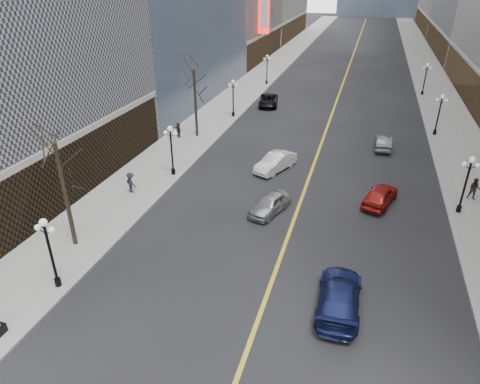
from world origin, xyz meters
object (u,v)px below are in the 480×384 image
Objects in this scene: streetlamp_east_2 at (440,110)px; car_sb_mid at (380,195)px; streetlamp_east_3 at (426,76)px; streetlamp_west_2 at (233,94)px; streetlamp_east_1 at (467,179)px; car_nb_mid at (275,162)px; car_nb_near at (270,204)px; car_sb_far at (383,142)px; car_sb_near at (339,296)px; streetlamp_west_1 at (171,145)px; streetlamp_west_3 at (267,66)px; streetlamp_west_0 at (49,246)px; car_nb_far at (268,100)px.

car_sb_mid is (-5.78, -18.21, -2.12)m from streetlamp_east_2.
streetlamp_east_3 is 1.00× the size of streetlamp_west_2.
streetlamp_east_1 is 15.68m from car_nb_mid.
car_sb_mid is (8.02, 3.74, 0.05)m from car_nb_near.
car_sb_far is (18.06, -5.74, -2.19)m from streetlamp_west_2.
streetlamp_west_1 is at bearing -40.78° from car_sb_near.
streetlamp_west_2 is (-23.60, 0.00, 0.00)m from streetlamp_east_2.
streetlamp_west_3 reaches higher than car_sb_far.
streetlamp_east_3 is at bearing 56.75° from streetlamp_west_1.
car_nb_near is at bearing -21.97° from streetlamp_west_1.
car_nb_mid is 0.85× the size of car_sb_near.
streetlamp_west_2 reaches higher than car_sb_near.
streetlamp_east_3 is at bearing -102.92° from car_sb_far.
car_sb_near is (7.23, -16.82, 0.03)m from car_nb_mid.
streetlamp_east_1 reaches higher than car_nb_mid.
car_sb_mid is (-5.78, -36.21, -2.12)m from streetlamp_east_3.
car_sb_mid is at bearing -45.62° from streetlamp_west_2.
streetlamp_west_0 is 1.05× the size of car_sb_far.
streetlamp_west_0 is at bearing -104.75° from car_nb_far.
streetlamp_east_2 is 23.60m from streetlamp_west_2.
streetlamp_east_1 is 29.68m from streetlamp_west_2.
car_nb_near is (9.80, 12.05, -2.18)m from streetlamp_west_0.
car_nb_far is at bearing 127.62° from car_nb_mid.
streetlamp_west_3 is at bearing 122.59° from car_nb_near.
streetlamp_east_3 is 1.00× the size of streetlamp_west_0.
streetlamp_east_1 is 14.52m from car_nb_near.
streetlamp_west_3 is at bearing 94.21° from car_nb_far.
car_nb_far is at bearing -41.32° from car_sb_mid.
car_sb_near is at bearing -81.63° from car_nb_far.
streetlamp_east_3 is 1.05× the size of car_sb_far.
streetlamp_east_3 reaches higher than car_nb_mid.
streetlamp_east_2 is at bearing 0.00° from streetlamp_west_2.
car_sb_near is at bearing -99.08° from streetlamp_east_3.
streetlamp_west_1 and streetlamp_west_3 have the same top height.
streetlamp_west_2 is 16.71m from car_nb_mid.
car_sb_mid is (14.77, -24.51, 0.04)m from car_nb_far.
streetlamp_west_1 is 9.57m from car_nb_mid.
streetlamp_east_1 is at bearing 0.00° from streetlamp_west_1.
streetlamp_west_0 is at bearing -90.65° from car_nb_mid.
streetlamp_east_2 reaches higher than car_nb_mid.
streetlamp_west_1 is at bearing -90.00° from streetlamp_west_3.
streetlamp_west_3 is 41.20m from car_nb_near.
streetlamp_west_2 is 25.57m from car_sb_mid.
car_nb_near is 0.89× the size of car_nb_mid.
streetlamp_west_2 is (0.00, 18.00, 0.00)m from streetlamp_west_1.
streetlamp_west_0 is (-23.60, -16.00, 0.00)m from streetlamp_east_1.
streetlamp_east_3 reaches higher than car_sb_near.
car_sb_near is (12.70, -37.34, 0.08)m from car_nb_far.
car_nb_mid is at bearing -59.04° from streetlamp_west_2.
car_nb_far is at bearing 64.12° from streetlamp_west_2.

